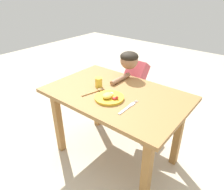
{
  "coord_description": "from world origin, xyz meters",
  "views": [
    {
      "loc": [
        0.89,
        -1.16,
        1.45
      ],
      "look_at": [
        0.02,
        -0.08,
        0.7
      ],
      "focal_mm": 33.05,
      "sensor_mm": 36.0,
      "label": 1
    }
  ],
  "objects_px": {
    "spoon": "(97,90)",
    "person": "(134,88)",
    "plate": "(109,97)",
    "fork": "(128,107)",
    "drinking_cup": "(99,82)"
  },
  "relations": [
    {
      "from": "plate",
      "to": "person",
      "type": "height_order",
      "value": "person"
    },
    {
      "from": "spoon",
      "to": "drinking_cup",
      "type": "height_order",
      "value": "drinking_cup"
    },
    {
      "from": "fork",
      "to": "drinking_cup",
      "type": "bearing_deg",
      "value": 71.71
    },
    {
      "from": "spoon",
      "to": "drinking_cup",
      "type": "bearing_deg",
      "value": 47.54
    },
    {
      "from": "fork",
      "to": "drinking_cup",
      "type": "height_order",
      "value": "drinking_cup"
    },
    {
      "from": "spoon",
      "to": "person",
      "type": "distance_m",
      "value": 0.56
    },
    {
      "from": "fork",
      "to": "drinking_cup",
      "type": "xyz_separation_m",
      "value": [
        -0.38,
        0.12,
        0.04
      ]
    },
    {
      "from": "fork",
      "to": "drinking_cup",
      "type": "relative_size",
      "value": 2.81
    },
    {
      "from": "fork",
      "to": "person",
      "type": "bearing_deg",
      "value": 27.74
    },
    {
      "from": "plate",
      "to": "spoon",
      "type": "relative_size",
      "value": 1.14
    },
    {
      "from": "plate",
      "to": "fork",
      "type": "distance_m",
      "value": 0.18
    },
    {
      "from": "plate",
      "to": "fork",
      "type": "bearing_deg",
      "value": -4.11
    },
    {
      "from": "spoon",
      "to": "person",
      "type": "bearing_deg",
      "value": 11.78
    },
    {
      "from": "fork",
      "to": "spoon",
      "type": "distance_m",
      "value": 0.34
    },
    {
      "from": "fork",
      "to": "plate",
      "type": "bearing_deg",
      "value": 85.04
    }
  ]
}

